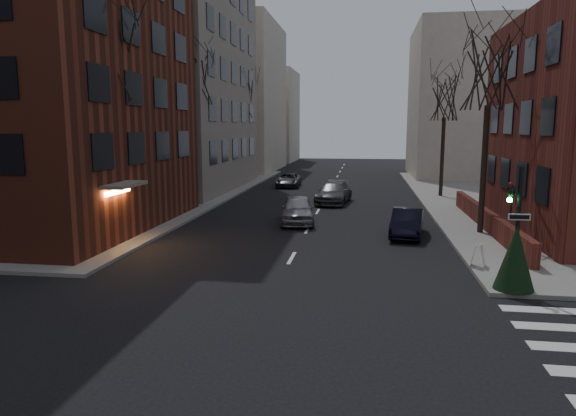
% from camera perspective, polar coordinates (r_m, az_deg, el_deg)
% --- Properties ---
extents(building_left_brick, '(15.00, 15.00, 18.00)m').
position_cam_1_polar(building_left_brick, '(31.37, -28.55, 14.50)').
color(building_left_brick, brown).
rests_on(building_left_brick, ground).
extents(building_left_tan, '(18.00, 18.00, 28.00)m').
position_cam_1_polar(building_left_tan, '(47.84, -17.25, 18.96)').
color(building_left_tan, gray).
rests_on(building_left_tan, ground).
extents(low_wall_right, '(0.35, 16.00, 1.00)m').
position_cam_1_polar(low_wall_right, '(28.77, 21.17, -1.16)').
color(low_wall_right, maroon).
rests_on(low_wall_right, sidewalk_far_right).
extents(building_distant_la, '(14.00, 16.00, 18.00)m').
position_cam_1_polar(building_distant_la, '(66.21, -7.40, 12.05)').
color(building_distant_la, beige).
rests_on(building_distant_la, ground).
extents(building_distant_ra, '(14.00, 14.00, 16.00)m').
position_cam_1_polar(building_distant_ra, '(59.93, 20.49, 10.93)').
color(building_distant_ra, beige).
rests_on(building_distant_ra, ground).
extents(building_distant_lb, '(10.00, 12.00, 14.00)m').
position_cam_1_polar(building_distant_lb, '(82.21, -2.73, 10.12)').
color(building_distant_lb, beige).
rests_on(building_distant_lb, ground).
extents(traffic_signal, '(0.76, 0.44, 4.00)m').
position_cam_1_polar(traffic_signal, '(18.67, 23.92, -2.64)').
color(traffic_signal, black).
rests_on(traffic_signal, sidewalk_far_right).
extents(tree_left_a, '(4.18, 4.18, 10.26)m').
position_cam_1_polar(tree_left_a, '(25.67, -19.47, 15.33)').
color(tree_left_a, '#2D231C').
rests_on(tree_left_a, sidewalk_far_left).
extents(tree_left_b, '(4.40, 4.40, 10.80)m').
position_cam_1_polar(tree_left_b, '(36.73, -10.50, 14.32)').
color(tree_left_b, '#2D231C').
rests_on(tree_left_b, sidewalk_far_left).
extents(tree_left_c, '(3.96, 3.96, 9.72)m').
position_cam_1_polar(tree_left_c, '(50.10, -5.17, 11.97)').
color(tree_left_c, '#2D231C').
rests_on(tree_left_c, sidewalk_far_left).
extents(tree_right_a, '(3.96, 3.96, 9.72)m').
position_cam_1_polar(tree_right_a, '(27.40, 21.48, 13.86)').
color(tree_right_a, '#2D231C').
rests_on(tree_right_a, sidewalk_far_right).
extents(tree_right_b, '(3.74, 3.74, 9.18)m').
position_cam_1_polar(tree_right_b, '(41.12, 17.05, 11.65)').
color(tree_right_b, '#2D231C').
rests_on(tree_right_b, sidewalk_far_right).
extents(streetlamp_near, '(0.36, 0.36, 6.28)m').
position_cam_1_polar(streetlamp_near, '(32.62, -11.54, 6.75)').
color(streetlamp_near, black).
rests_on(streetlamp_near, sidewalk_far_left).
extents(streetlamp_far, '(0.36, 0.36, 6.28)m').
position_cam_1_polar(streetlamp_far, '(51.86, -3.94, 7.69)').
color(streetlamp_far, black).
rests_on(streetlamp_far, sidewalk_far_left).
extents(parked_sedan, '(2.01, 4.32, 1.37)m').
position_cam_1_polar(parked_sedan, '(26.31, 13.09, -1.60)').
color(parked_sedan, black).
rests_on(parked_sedan, ground).
extents(car_lane_silver, '(2.41, 4.78, 1.56)m').
position_cam_1_polar(car_lane_silver, '(29.13, 1.03, -0.16)').
color(car_lane_silver, gray).
rests_on(car_lane_silver, ground).
extents(car_lane_gray, '(2.68, 5.34, 1.49)m').
position_cam_1_polar(car_lane_gray, '(36.83, 5.11, 1.68)').
color(car_lane_gray, '#414146').
rests_on(car_lane_gray, ground).
extents(car_lane_far, '(2.15, 4.46, 1.22)m').
position_cam_1_polar(car_lane_far, '(46.77, 0.05, 3.12)').
color(car_lane_far, '#3C3D41').
rests_on(car_lane_far, ground).
extents(sandwich_board, '(0.53, 0.62, 0.86)m').
position_cam_1_polar(sandwich_board, '(20.96, 20.37, -4.94)').
color(sandwich_board, white).
rests_on(sandwich_board, sidewalk_far_right).
extents(evergreen_shrub, '(1.37, 1.37, 2.14)m').
position_cam_1_polar(evergreen_shrub, '(18.33, 23.93, -5.06)').
color(evergreen_shrub, black).
rests_on(evergreen_shrub, sidewalk_far_right).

